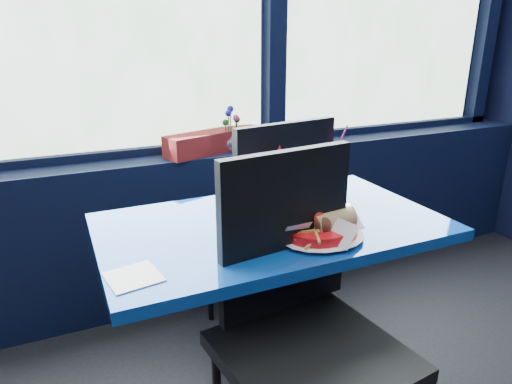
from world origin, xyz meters
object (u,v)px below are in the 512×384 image
food_basket (324,230)px  ketchup_bottle (279,181)px  chair_near_front (300,309)px  planter_box (214,141)px  chair_near_back (274,220)px  flower_vase (232,137)px  near_table (271,267)px  soda_cup (334,176)px

food_basket → ketchup_bottle: 0.33m
chair_near_front → planter_box: chair_near_front is taller
chair_near_back → food_basket: bearing=72.0°
planter_box → flower_vase: size_ratio=2.32×
near_table → ketchup_bottle: bearing=52.9°
chair_near_back → flower_vase: bearing=-101.0°
chair_near_front → chair_near_back: size_ratio=1.00×
planter_box → soda_cup: size_ratio=1.88×
chair_near_back → flower_vase: (0.02, 0.54, 0.26)m
chair_near_front → ketchup_bottle: 0.54m
near_table → food_basket: food_basket is taller
chair_near_back → food_basket: chair_near_back is taller
near_table → chair_near_back: (0.17, 0.31, 0.04)m
ketchup_bottle → soda_cup: bearing=13.8°
chair_near_front → flower_vase: 1.24m
ketchup_bottle → soda_cup: size_ratio=0.86×
food_basket → ketchup_bottle: size_ratio=1.20×
chair_near_front → flower_vase: bearing=71.1°
near_table → flower_vase: flower_vase is taller
food_basket → near_table: bearing=130.2°
planter_box → ketchup_bottle: size_ratio=2.18×
near_table → ketchup_bottle: ketchup_bottle is taller
flower_vase → food_basket: flower_vase is taller
near_table → planter_box: size_ratio=2.22×
chair_near_front → chair_near_back: 0.69m
near_table → soda_cup: soda_cup is taller
near_table → chair_near_back: 0.35m
food_basket → ketchup_bottle: (-0.00, 0.32, 0.08)m
near_table → food_basket: bearing=-67.4°
soda_cup → planter_box: bearing=113.2°
food_basket → chair_near_front: bearing=-122.0°
chair_near_back → soda_cup: size_ratio=3.71×
flower_vase → near_table: bearing=-102.2°
chair_near_back → flower_vase: chair_near_back is taller
near_table → soda_cup: (0.38, 0.18, 0.25)m
chair_near_front → ketchup_bottle: chair_near_front is taller
ketchup_bottle → flower_vase: bearing=82.4°
planter_box → soda_cup: (0.29, -0.68, -0.03)m
planter_box → food_basket: planter_box is taller
flower_vase → chair_near_front: bearing=-102.0°
soda_cup → near_table: bearing=-154.2°
chair_near_front → soda_cup: (0.45, 0.52, 0.21)m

